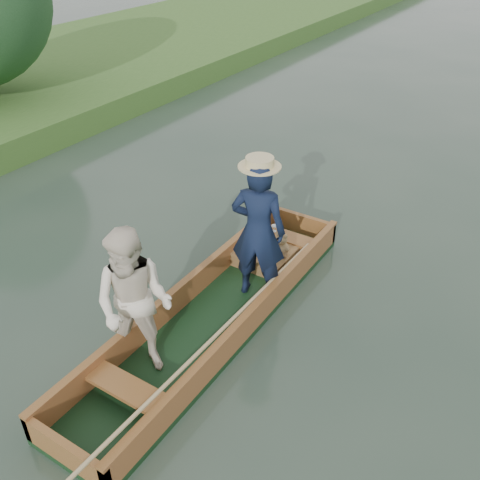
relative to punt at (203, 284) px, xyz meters
The scene contains 2 objects.
ground 0.73m from the punt, 67.22° to the left, with size 120.00×120.00×0.00m, color #283D30.
punt is the anchor object (origin of this frame).
Camera 1 is at (3.06, -4.22, 4.64)m, focal length 40.00 mm.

